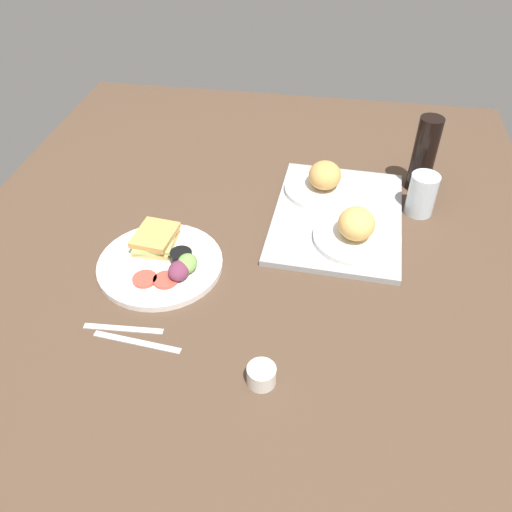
{
  "coord_description": "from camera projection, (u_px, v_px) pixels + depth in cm",
  "views": [
    {
      "loc": [
        91.84,
        17.55,
        84.12
      ],
      "look_at": [
        2.0,
        3.0,
        4.0
      ],
      "focal_mm": 36.7,
      "sensor_mm": 36.0,
      "label": 1
    }
  ],
  "objects": [
    {
      "name": "bread_plate_far",
      "position": [
        356.0,
        231.0,
        1.28
      ],
      "size": [
        21.49,
        21.49,
        8.51
      ],
      "color": "white",
      "rests_on": "serving_tray"
    },
    {
      "name": "fork",
      "position": [
        123.0,
        328.0,
        1.1
      ],
      "size": [
        2.46,
        17.05,
        0.5
      ],
      "primitive_type": "cube",
      "rotation": [
        0.0,
        0.0,
        1.63
      ],
      "color": "#B7B7BC",
      "rests_on": "ground_plane"
    },
    {
      "name": "soda_bottle",
      "position": [
        424.0,
        155.0,
        1.42
      ],
      "size": [
        6.4,
        6.4,
        21.55
      ],
      "primitive_type": "cylinder",
      "color": "black",
      "rests_on": "ground_plane"
    },
    {
      "name": "espresso_cup",
      "position": [
        261.0,
        375.0,
        0.99
      ],
      "size": [
        5.6,
        5.6,
        4.0
      ],
      "primitive_type": "cylinder",
      "color": "silver",
      "rests_on": "ground_plane"
    },
    {
      "name": "bread_plate_near",
      "position": [
        323.0,
        182.0,
        1.44
      ],
      "size": [
        20.44,
        20.44,
        8.43
      ],
      "color": "white",
      "rests_on": "serving_tray"
    },
    {
      "name": "knife",
      "position": [
        137.0,
        342.0,
        1.07
      ],
      "size": [
        3.16,
        19.05,
        0.5
      ],
      "primitive_type": "cube",
      "rotation": [
        0.0,
        0.0,
        1.48
      ],
      "color": "#B7B7BC",
      "rests_on": "ground_plane"
    },
    {
      "name": "serving_tray",
      "position": [
        337.0,
        216.0,
        1.38
      ],
      "size": [
        46.5,
        35.08,
        1.6
      ],
      "primitive_type": "cube",
      "rotation": [
        0.0,
        0.0,
        -0.05
      ],
      "color": "#9EA0A3",
      "rests_on": "ground_plane"
    },
    {
      "name": "ground_plane",
      "position": [
        245.0,
        266.0,
        1.27
      ],
      "size": [
        190.0,
        150.0,
        3.0
      ],
      "primitive_type": "cube",
      "color": "#4C3828"
    },
    {
      "name": "plate_with_salad",
      "position": [
        162.0,
        260.0,
        1.24
      ],
      "size": [
        29.53,
        29.53,
        5.4
      ],
      "color": "white",
      "rests_on": "ground_plane"
    },
    {
      "name": "drinking_glass",
      "position": [
        422.0,
        194.0,
        1.37
      ],
      "size": [
        7.38,
        7.38,
        11.4
      ],
      "primitive_type": "cylinder",
      "color": "silver",
      "rests_on": "ground_plane"
    }
  ]
}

